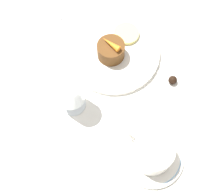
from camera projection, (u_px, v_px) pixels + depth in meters
The scene contains 11 objects.
ground_plane at pixel (102, 72), 0.78m from camera, with size 3.00×3.00×0.00m, color white.
dinner_plate at pixel (114, 53), 0.79m from camera, with size 0.24×0.24×0.01m.
saucer at pixel (152, 156), 0.69m from camera, with size 0.14×0.14×0.01m.
coffee_cup at pixel (153, 153), 0.65m from camera, with size 0.11×0.09×0.06m.
spoon at pixel (138, 142), 0.69m from camera, with size 0.05×0.11×0.00m.
wine_glass at pixel (70, 93), 0.68m from camera, with size 0.06×0.06×0.11m.
fork at pixel (61, 18), 0.85m from camera, with size 0.03×0.19×0.01m.
dessert_cake at pixel (111, 50), 0.76m from camera, with size 0.07×0.07×0.04m.
carrot_garnish at pixel (111, 44), 0.74m from camera, with size 0.05×0.02×0.02m.
pineapple_slice at pixel (126, 34), 0.80m from camera, with size 0.07×0.07×0.01m.
chocolate_truffle at pixel (173, 80), 0.76m from camera, with size 0.02×0.02×0.02m.
Camera 1 is at (-0.26, 0.27, 0.69)m, focal length 50.00 mm.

